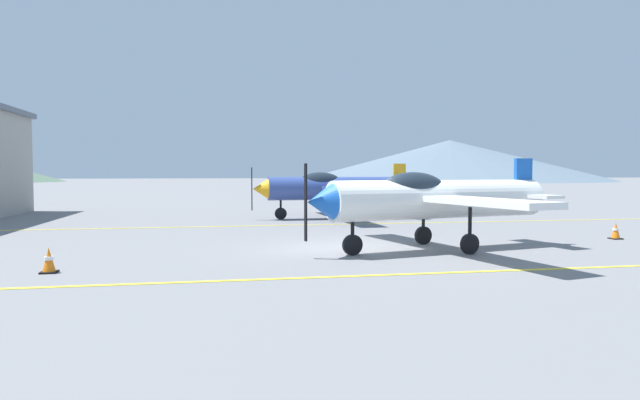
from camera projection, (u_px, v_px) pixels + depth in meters
name	position (u px, v px, depth m)	size (l,w,h in m)	color
ground_plane	(342.00, 250.00, 16.38)	(400.00, 400.00, 0.00)	slate
apron_line_near	(382.00, 275.00, 12.41)	(80.00, 0.16, 0.01)	yellow
apron_line_far	(301.00, 225.00, 24.21)	(80.00, 0.16, 0.01)	yellow
airplane_near	(431.00, 198.00, 16.37)	(8.10, 9.21, 2.77)	white
airplane_mid	(332.00, 188.00, 27.59)	(8.00, 9.22, 2.77)	#33478C
car_sedan	(450.00, 194.00, 37.26)	(4.66, 3.32, 1.62)	#3372BF
traffic_cone_front	(49.00, 261.00, 12.70)	(0.36, 0.36, 0.59)	black
traffic_cone_side	(616.00, 231.00, 19.13)	(0.36, 0.36, 0.59)	black
hill_centerleft	(449.00, 160.00, 158.16)	(87.31, 87.31, 11.53)	slate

